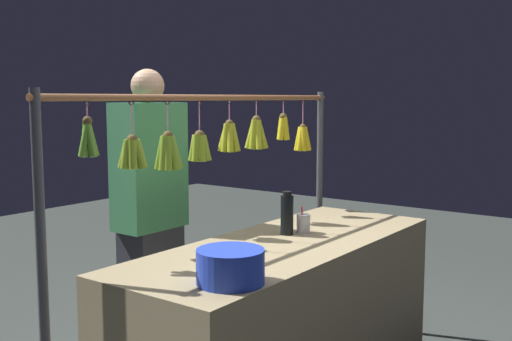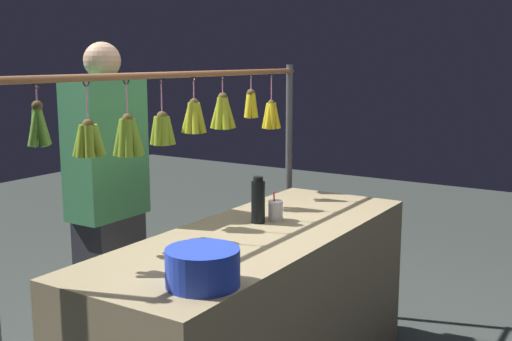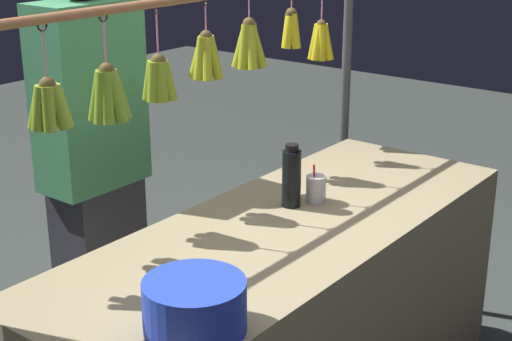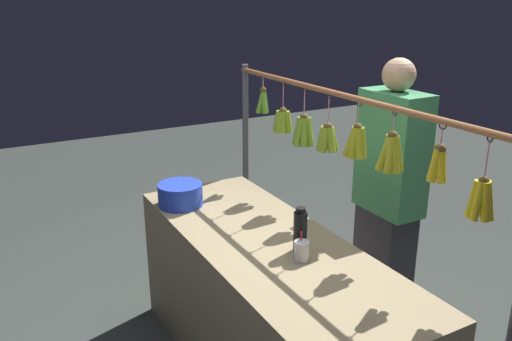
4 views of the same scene
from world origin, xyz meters
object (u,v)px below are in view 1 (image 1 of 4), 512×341
(vendor_person, at_px, (150,222))
(water_bottle, at_px, (287,214))
(blue_bucket, at_px, (230,266))
(drink_cup, at_px, (303,224))

(vendor_person, bearing_deg, water_bottle, 106.32)
(blue_bucket, distance_m, vendor_person, 1.29)
(blue_bucket, bearing_deg, drink_cup, -165.02)
(water_bottle, distance_m, vendor_person, 0.86)
(vendor_person, bearing_deg, blue_bucket, 60.43)
(water_bottle, height_order, blue_bucket, water_bottle)
(vendor_person, bearing_deg, drink_cup, 110.79)
(water_bottle, height_order, vendor_person, vendor_person)
(blue_bucket, xyz_separation_m, vendor_person, (-0.64, -1.12, -0.06))
(drink_cup, xyz_separation_m, vendor_person, (0.33, -0.87, -0.04))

